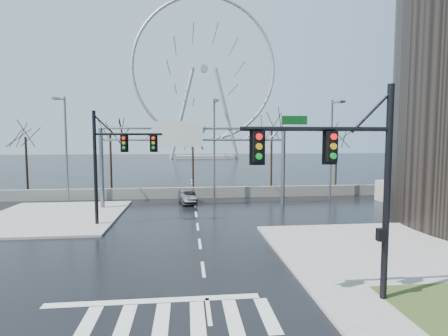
{
  "coord_description": "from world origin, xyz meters",
  "views": [
    {
      "loc": [
        -0.72,
        -15.83,
        6.04
      ],
      "look_at": [
        1.93,
        8.82,
        4.0
      ],
      "focal_mm": 28.0,
      "sensor_mm": 36.0,
      "label": 1
    }
  ],
  "objects": [
    {
      "name": "tree_right",
      "position": [
        9.0,
        23.5,
        6.22
      ],
      "size": [
        3.9,
        3.9,
        7.8
      ],
      "color": "black",
      "rests_on": "ground"
    },
    {
      "name": "tree_center",
      "position": [
        0.0,
        24.5,
        5.17
      ],
      "size": [
        3.25,
        3.25,
        6.5
      ],
      "color": "black",
      "rests_on": "ground"
    },
    {
      "name": "streetlight_mid",
      "position": [
        2.0,
        18.16,
        5.89
      ],
      "size": [
        0.5,
        2.55,
        10.0
      ],
      "color": "slate",
      "rests_on": "ground"
    },
    {
      "name": "sidewalk_right_ext",
      "position": [
        10.0,
        2.0,
        0.07
      ],
      "size": [
        12.0,
        10.0,
        0.15
      ],
      "primitive_type": "cube",
      "color": "gray",
      "rests_on": "ground"
    },
    {
      "name": "car",
      "position": [
        -0.68,
        17.0,
        0.63
      ],
      "size": [
        1.85,
        3.97,
        1.26
      ],
      "primitive_type": "imported",
      "rotation": [
        0.0,
        0.0,
        0.14
      ],
      "color": "black",
      "rests_on": "ground"
    },
    {
      "name": "barrier_wall",
      "position": [
        0.0,
        20.0,
        0.55
      ],
      "size": [
        52.0,
        0.5,
        1.1
      ],
      "primitive_type": "cube",
      "color": "slate",
      "rests_on": "ground"
    },
    {
      "name": "sign_gantry",
      "position": [
        -0.38,
        14.96,
        5.18
      ],
      "size": [
        16.36,
        0.4,
        7.6
      ],
      "color": "slate",
      "rests_on": "ground"
    },
    {
      "name": "streetlight_left",
      "position": [
        -12.0,
        18.16,
        5.89
      ],
      "size": [
        0.5,
        2.55,
        10.0
      ],
      "color": "slate",
      "rests_on": "ground"
    },
    {
      "name": "signal_mast_far",
      "position": [
        -5.87,
        8.96,
        4.83
      ],
      "size": [
        4.72,
        0.41,
        8.0
      ],
      "color": "black",
      "rests_on": "ground"
    },
    {
      "name": "tree_far_left",
      "position": [
        -18.0,
        24.0,
        5.57
      ],
      "size": [
        3.5,
        3.5,
        7.0
      ],
      "color": "black",
      "rests_on": "ground"
    },
    {
      "name": "tree_left",
      "position": [
        -9.0,
        23.5,
        5.98
      ],
      "size": [
        3.75,
        3.75,
        7.5
      ],
      "color": "black",
      "rests_on": "ground"
    },
    {
      "name": "sidewalk_far",
      "position": [
        -11.0,
        12.0,
        0.07
      ],
      "size": [
        10.0,
        12.0,
        0.15
      ],
      "primitive_type": "cube",
      "color": "gray",
      "rests_on": "ground"
    },
    {
      "name": "streetlight_right",
      "position": [
        14.0,
        18.16,
        5.89
      ],
      "size": [
        0.5,
        2.55,
        10.0
      ],
      "color": "slate",
      "rests_on": "ground"
    },
    {
      "name": "ferris_wheel",
      "position": [
        5.0,
        95.0,
        26.13
      ],
      "size": [
        45.0,
        6.0,
        50.91
      ],
      "color": "gray",
      "rests_on": "ground"
    },
    {
      "name": "tree_far_right",
      "position": [
        17.0,
        24.0,
        5.41
      ],
      "size": [
        3.4,
        3.4,
        6.8
      ],
      "color": "black",
      "rests_on": "ground"
    },
    {
      "name": "signal_mast_near",
      "position": [
        5.14,
        -4.04,
        4.87
      ],
      "size": [
        5.52,
        0.41,
        8.0
      ],
      "color": "black",
      "rests_on": "ground"
    },
    {
      "name": "ground",
      "position": [
        0.0,
        0.0,
        0.0
      ],
      "size": [
        260.0,
        260.0,
        0.0
      ],
      "primitive_type": "plane",
      "color": "black",
      "rests_on": "ground"
    }
  ]
}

